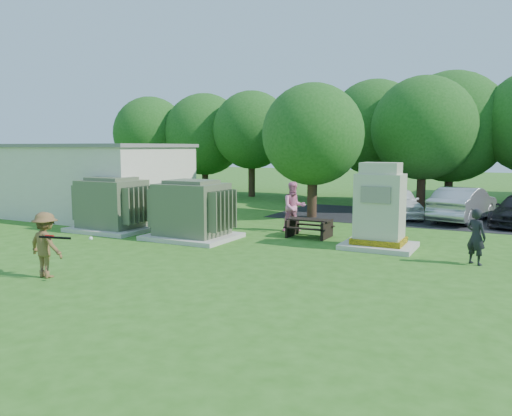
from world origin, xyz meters
The scene contains 15 objects.
ground centered at (0.00, 0.00, 0.00)m, with size 120.00×120.00×0.00m, color #2D6619.
service_building centered at (-11.00, 7.00, 1.60)m, with size 10.00×5.00×3.20m, color beige.
service_building_roof centered at (-11.00, 7.00, 3.27)m, with size 10.20×5.20×0.15m, color slate.
parking_strip centered at (7.00, 13.50, 0.01)m, with size 20.00×6.00×0.01m, color #232326.
transformer_left centered at (-6.50, 4.50, 0.97)m, with size 3.00×2.40×2.07m.
transformer_right centered at (-2.80, 4.50, 0.97)m, with size 3.00×2.40×2.07m.
generator_cabinet centered at (3.46, 5.86, 1.20)m, with size 2.24×1.83×2.73m.
picnic_table centered at (0.77, 6.66, 0.41)m, with size 1.53×1.15×0.66m.
batter centered at (-2.99, -1.52, 0.82)m, with size 1.05×0.61×1.63m, color brown.
person_by_generator centered at (6.36, 4.85, 0.78)m, with size 0.57×0.37×1.55m, color black.
person_at_picnic centered at (-0.20, 7.51, 0.95)m, with size 0.92×0.72×1.90m, color pink.
car_white centered at (2.49, 13.44, 0.69)m, with size 1.64×4.07×1.39m, color white.
car_silver_a centered at (5.30, 13.27, 0.75)m, with size 1.59×4.56×1.50m, color #A8A7AC.
batting_equipment centered at (-2.34, -1.65, 1.08)m, with size 1.47×0.33×0.12m.
tree_row centered at (1.75, 18.50, 4.15)m, with size 41.30×13.30×7.30m.
Camera 1 is at (7.20, -9.86, 3.22)m, focal length 35.00 mm.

